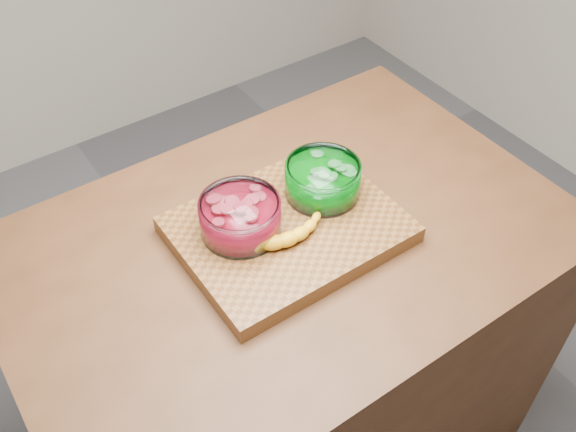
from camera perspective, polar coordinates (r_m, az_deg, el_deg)
counter at (r=1.72m, az=0.00°, el=-12.13°), size 1.20×0.80×0.90m
cutting_board at (r=1.35m, az=0.00°, el=-1.20°), size 0.45×0.35×0.04m
bowl_red at (r=1.29m, az=-4.25°, el=-0.11°), size 0.17×0.17×0.08m
bowl_green at (r=1.37m, az=3.09°, el=3.23°), size 0.16×0.16×0.08m
banana at (r=1.30m, az=-1.47°, el=-0.89°), size 0.23×0.16×0.04m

